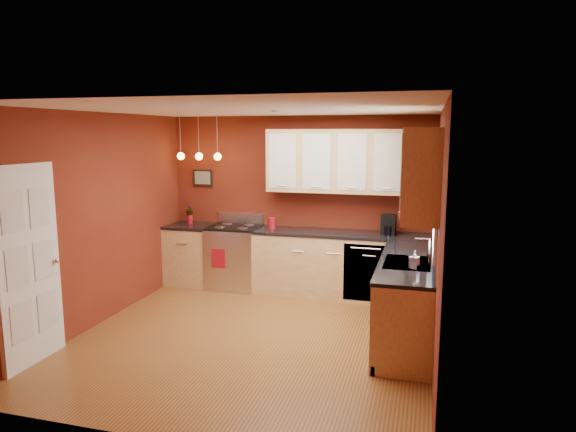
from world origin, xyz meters
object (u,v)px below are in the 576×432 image
(gas_range, at_px, (235,256))
(sink, at_px, (408,265))
(red_canister, at_px, (272,223))
(coffee_maker, at_px, (389,225))
(soap_pump, at_px, (414,260))

(gas_range, relative_size, sink, 1.59)
(sink, relative_size, red_canister, 4.03)
(gas_range, relative_size, coffee_maker, 3.87)
(gas_range, relative_size, red_canister, 6.39)
(sink, bearing_deg, gas_range, 150.22)
(coffee_maker, bearing_deg, soap_pump, -72.15)
(red_canister, height_order, soap_pump, soap_pump)
(coffee_maker, bearing_deg, red_canister, -173.12)
(red_canister, bearing_deg, gas_range, 178.55)
(sink, distance_m, coffee_maker, 1.58)
(sink, xyz_separation_m, coffee_maker, (-0.33, 1.54, 0.16))
(coffee_maker, height_order, soap_pump, coffee_maker)
(sink, height_order, red_canister, sink)
(soap_pump, bearing_deg, coffee_maker, 102.73)
(red_canister, relative_size, soap_pump, 0.88)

